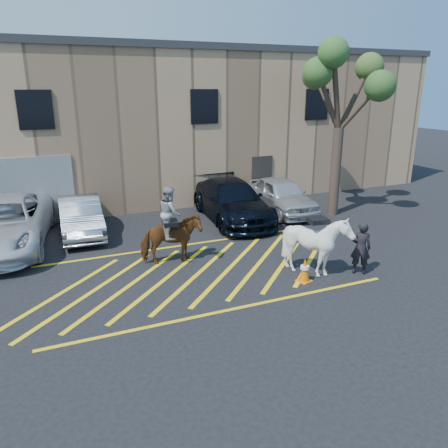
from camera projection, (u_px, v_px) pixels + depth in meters
name	position (u px, v px, depth m)	size (l,w,h in m)	color
ground	(196.00, 269.00, 13.66)	(90.00, 90.00, 0.00)	black
car_white_pickup	(2.00, 224.00, 15.24)	(2.91, 6.32, 1.76)	white
car_silver_sedan	(81.00, 216.00, 16.73)	(1.50, 4.29, 1.41)	#90959D
car_blue_suv	(232.00, 201.00, 18.55)	(2.31, 5.68, 1.65)	black
car_white_suv	(281.00, 195.00, 19.64)	(1.84, 4.59, 1.56)	silver
handler	(361.00, 248.00, 13.14)	(0.60, 0.39, 1.64)	black
warehouse	(118.00, 122.00, 23.06)	(32.42, 10.20, 7.30)	tan
hatching_zone	(199.00, 273.00, 13.40)	(12.60, 5.12, 0.01)	yellow
mounted_bay	(171.00, 233.00, 13.83)	(2.02, 1.13, 2.53)	brown
saddled_white	(317.00, 245.00, 12.99)	(1.81, 1.97, 1.93)	silver
traffic_cone	(305.00, 270.00, 12.71)	(0.47, 0.47, 0.73)	orange
tree	(342.00, 81.00, 17.83)	(3.99, 4.37, 7.31)	#4C372E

